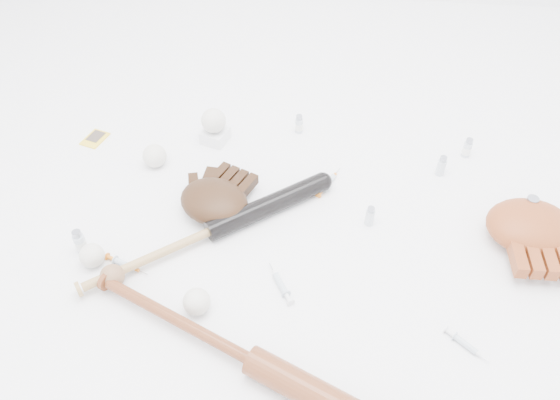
# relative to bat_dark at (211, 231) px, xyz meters

# --- Properties ---
(bat_dark) EXTENTS (0.69, 0.54, 0.06)m
(bat_dark) POSITION_rel_bat_dark_xyz_m (0.00, 0.00, 0.00)
(bat_dark) COLOR black
(bat_dark) RESTS_ON ground
(bat_wood) EXTENTS (0.92, 0.47, 0.07)m
(bat_wood) POSITION_rel_bat_dark_xyz_m (0.17, -0.39, 0.01)
(bat_wood) COLOR brown
(bat_wood) RESTS_ON ground
(glove_dark) EXTENTS (0.33, 0.33, 0.09)m
(glove_dark) POSITION_rel_bat_dark_xyz_m (-0.01, 0.10, 0.02)
(glove_dark) COLOR black
(glove_dark) RESTS_ON ground
(glove_tan) EXTENTS (0.30, 0.30, 0.11)m
(glove_tan) POSITION_rel_bat_dark_xyz_m (0.90, 0.09, 0.02)
(glove_tan) COLOR brown
(glove_tan) RESTS_ON ground
(trading_card) EXTENTS (0.09, 0.11, 0.01)m
(trading_card) POSITION_rel_bat_dark_xyz_m (-0.48, 0.40, -0.03)
(trading_card) COLOR yellow
(trading_card) RESTS_ON ground
(pedestal) EXTENTS (0.10, 0.10, 0.04)m
(pedestal) POSITION_rel_bat_dark_xyz_m (-0.07, 0.43, -0.01)
(pedestal) COLOR white
(pedestal) RESTS_ON ground
(baseball_on_pedestal) EXTENTS (0.08, 0.08, 0.08)m
(baseball_on_pedestal) POSITION_rel_bat_dark_xyz_m (-0.07, 0.43, 0.06)
(baseball_on_pedestal) COLOR silver
(baseball_on_pedestal) RESTS_ON pedestal
(baseball_left) EXTENTS (0.07, 0.07, 0.07)m
(baseball_left) POSITION_rel_bat_dark_xyz_m (-0.31, -0.12, 0.00)
(baseball_left) COLOR silver
(baseball_left) RESTS_ON ground
(baseball_upper) EXTENTS (0.08, 0.08, 0.08)m
(baseball_upper) POSITION_rel_bat_dark_xyz_m (-0.24, 0.29, 0.01)
(baseball_upper) COLOR silver
(baseball_upper) RESTS_ON ground
(baseball_mid) EXTENTS (0.07, 0.07, 0.07)m
(baseball_mid) POSITION_rel_bat_dark_xyz_m (0.01, -0.24, 0.01)
(baseball_mid) COLOR silver
(baseball_mid) RESTS_ON ground
(baseball_aged) EXTENTS (0.07, 0.07, 0.07)m
(baseball_aged) POSITION_rel_bat_dark_xyz_m (-0.23, -0.18, 0.00)
(baseball_aged) COLOR brown
(baseball_aged) RESTS_ON ground
(syringe_0) EXTENTS (0.15, 0.08, 0.02)m
(syringe_0) POSITION_rel_bat_dark_xyz_m (-0.22, -0.13, -0.02)
(syringe_0) COLOR #ADBCC6
(syringe_0) RESTS_ON ground
(syringe_1) EXTENTS (0.10, 0.15, 0.02)m
(syringe_1) POSITION_rel_bat_dark_xyz_m (0.21, -0.15, -0.02)
(syringe_1) COLOR #ADBCC6
(syringe_1) RESTS_ON ground
(syringe_2) EXTENTS (0.10, 0.15, 0.02)m
(syringe_2) POSITION_rel_bat_dark_xyz_m (0.33, 0.25, -0.02)
(syringe_2) COLOR #ADBCC6
(syringe_2) RESTS_ON ground
(syringe_3) EXTENTS (0.12, 0.11, 0.02)m
(syringe_3) POSITION_rel_bat_dark_xyz_m (0.68, -0.28, -0.02)
(syringe_3) COLOR #ADBCC6
(syringe_3) RESTS_ON ground
(vial_0) EXTENTS (0.03, 0.03, 0.07)m
(vial_0) POSITION_rel_bat_dark_xyz_m (0.21, 0.51, 0.01)
(vial_0) COLOR silver
(vial_0) RESTS_ON ground
(vial_1) EXTENTS (0.03, 0.03, 0.07)m
(vial_1) POSITION_rel_bat_dark_xyz_m (0.78, 0.44, 0.01)
(vial_1) COLOR silver
(vial_1) RESTS_ON ground
(vial_2) EXTENTS (0.03, 0.03, 0.07)m
(vial_2) POSITION_rel_bat_dark_xyz_m (0.45, 0.10, 0.00)
(vial_2) COLOR silver
(vial_2) RESTS_ON ground
(vial_3) EXTENTS (0.04, 0.04, 0.10)m
(vial_3) POSITION_rel_bat_dark_xyz_m (0.90, 0.15, 0.02)
(vial_3) COLOR silver
(vial_3) RESTS_ON ground
(vial_4) EXTENTS (0.03, 0.03, 0.08)m
(vial_4) POSITION_rel_bat_dark_xyz_m (-0.35, -0.08, 0.01)
(vial_4) COLOR silver
(vial_4) RESTS_ON ground
(vial_5) EXTENTS (0.03, 0.03, 0.07)m
(vial_5) POSITION_rel_bat_dark_xyz_m (0.68, 0.34, 0.01)
(vial_5) COLOR silver
(vial_5) RESTS_ON ground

